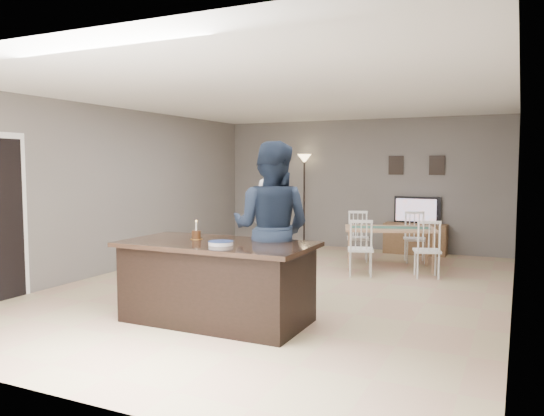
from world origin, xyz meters
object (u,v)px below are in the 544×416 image
at_px(man, 271,228).
at_px(floor_lamp, 304,175).
at_px(kitchen_island, 217,281).
at_px(tv_console, 415,239).
at_px(woman, 271,241).
at_px(birthday_cake, 196,235).
at_px(dining_table, 390,235).
at_px(plate_stack, 221,243).
at_px(television, 417,210).

relative_size(man, floor_lamp, 1.02).
relative_size(kitchen_island, tv_console, 1.79).
relative_size(tv_console, woman, 0.75).
xyz_separation_m(woman, birthday_cake, (-0.56, -0.85, 0.15)).
bearing_deg(man, dining_table, -106.06).
bearing_deg(birthday_cake, man, 30.92).
relative_size(woman, floor_lamp, 0.81).
distance_m(man, plate_stack, 0.77).
bearing_deg(kitchen_island, floor_lamp, 101.85).
bearing_deg(dining_table, man, -118.96).
height_order(birthday_cake, floor_lamp, floor_lamp).
bearing_deg(birthday_cake, plate_stack, -29.09).
distance_m(birthday_cake, plate_stack, 0.56).
height_order(woman, floor_lamp, floor_lamp).
distance_m(tv_console, dining_table, 1.73).
height_order(tv_console, woman, woman).
relative_size(woman, man, 0.79).
xyz_separation_m(television, man, (-0.79, -5.09, 0.15)).
relative_size(plate_stack, floor_lamp, 0.14).
distance_m(tv_console, television, 0.57).
bearing_deg(birthday_cake, dining_table, 69.50).
relative_size(kitchen_island, plate_stack, 7.88).
relative_size(kitchen_island, floor_lamp, 1.08).
bearing_deg(tv_console, floor_lamp, 179.62).
xyz_separation_m(tv_console, dining_table, (-0.13, -1.70, 0.28)).
relative_size(kitchen_island, dining_table, 1.06).
height_order(tv_console, plate_stack, plate_stack).
bearing_deg(dining_table, kitchen_island, -123.22).
distance_m(tv_console, plate_stack, 5.87).
bearing_deg(dining_table, birthday_cake, -128.22).
bearing_deg(kitchen_island, tv_console, 77.84).
bearing_deg(television, floor_lamp, 1.31).
relative_size(tv_console, television, 1.31).
bearing_deg(tv_console, woman, -101.97).
relative_size(tv_console, birthday_cake, 5.43).
bearing_deg(television, birthday_cake, 74.50).
bearing_deg(woman, man, 135.51).
distance_m(man, dining_table, 3.41).
distance_m(kitchen_island, woman, 1.03).
height_order(tv_console, man, man).
xyz_separation_m(kitchen_island, dining_table, (1.07, 3.87, 0.12)).
bearing_deg(floor_lamp, dining_table, -37.43).
bearing_deg(woman, plate_stack, 106.10).
xyz_separation_m(television, plate_stack, (-1.05, -5.81, 0.06)).
xyz_separation_m(kitchen_island, floor_lamp, (-1.17, 5.59, 1.09)).
relative_size(kitchen_island, birthday_cake, 9.73).
bearing_deg(dining_table, television, 68.16).
bearing_deg(tv_console, birthday_cake, -105.69).
xyz_separation_m(kitchen_island, birthday_cake, (-0.34, 0.10, 0.50)).
relative_size(kitchen_island, television, 2.35).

